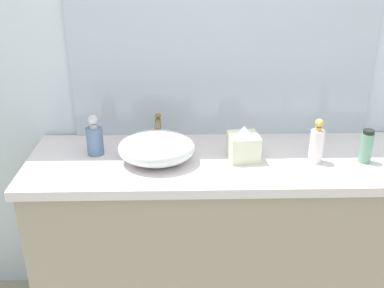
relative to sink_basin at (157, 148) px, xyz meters
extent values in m
cube|color=silver|center=(0.36, 0.34, 0.32)|extent=(6.00, 0.06, 2.60)
cube|color=gray|center=(0.30, 0.02, -0.54)|extent=(1.72, 0.51, 0.88)
cube|color=silver|center=(0.30, 0.02, -0.09)|extent=(1.76, 0.55, 0.04)
cube|color=#B2BCC6|center=(0.30, 0.30, 0.46)|extent=(1.43, 0.01, 1.06)
ellipsoid|color=silver|center=(0.00, 0.00, 0.00)|extent=(0.33, 0.29, 0.13)
cylinder|color=brown|center=(0.00, 0.17, 0.00)|extent=(0.03, 0.03, 0.13)
cylinder|color=brown|center=(0.00, 0.12, 0.05)|extent=(0.02, 0.10, 0.02)
sphere|color=brown|center=(0.00, 0.19, 0.08)|extent=(0.03, 0.03, 0.03)
cylinder|color=slate|center=(-0.28, 0.09, 0.00)|extent=(0.07, 0.07, 0.13)
cylinder|color=silver|center=(-0.28, 0.09, 0.07)|extent=(0.03, 0.03, 0.02)
sphere|color=silver|center=(-0.28, 0.09, 0.10)|extent=(0.04, 0.04, 0.04)
cylinder|color=silver|center=(-0.28, 0.07, 0.10)|extent=(0.02, 0.02, 0.02)
cylinder|color=#6C9E81|center=(0.90, -0.02, 0.00)|extent=(0.05, 0.05, 0.13)
cylinder|color=black|center=(0.90, -0.02, 0.08)|extent=(0.05, 0.05, 0.02)
cylinder|color=white|center=(0.69, -0.02, 0.01)|extent=(0.06, 0.06, 0.15)
cylinder|color=gold|center=(0.69, -0.02, 0.09)|extent=(0.03, 0.03, 0.02)
sphere|color=gold|center=(0.69, -0.02, 0.12)|extent=(0.04, 0.04, 0.04)
cylinder|color=gold|center=(0.69, -0.03, 0.12)|extent=(0.02, 0.02, 0.02)
cube|color=beige|center=(0.38, 0.02, -0.01)|extent=(0.14, 0.14, 0.12)
cone|color=white|center=(0.38, 0.02, 0.07)|extent=(0.07, 0.07, 0.04)
camera|label=1|loc=(0.11, -1.75, 0.81)|focal=41.95mm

